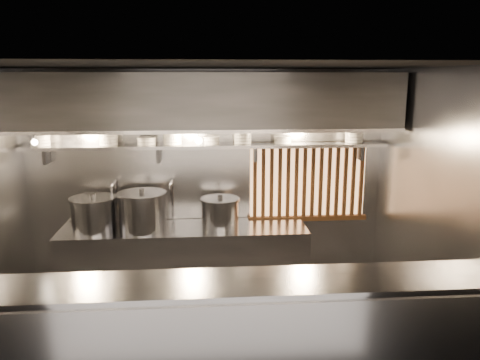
{
  "coord_description": "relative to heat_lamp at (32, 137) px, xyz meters",
  "views": [
    {
      "loc": [
        -0.05,
        -4.36,
        2.69
      ],
      "look_at": [
        0.34,
        0.55,
        1.61
      ],
      "focal_mm": 35.0,
      "sensor_mm": 36.0,
      "label": 1
    }
  ],
  "objects": [
    {
      "name": "bowl_stack_1",
      "position": [
        0.72,
        0.47,
        -0.08
      ],
      "size": [
        0.24,
        0.24,
        0.17
      ],
      "color": "silver",
      "rests_on": "bowl_shelf"
    },
    {
      "name": "bowl_stack_2",
      "position": [
        1.17,
        0.47,
        -0.12
      ],
      "size": [
        0.23,
        0.23,
        0.09
      ],
      "color": "silver",
      "rests_on": "bowl_shelf"
    },
    {
      "name": "heat_lamp",
      "position": [
        0.0,
        0.0,
        0.0
      ],
      "size": [
        0.25,
        0.35,
        0.2
      ],
      "color": "#959599",
      "rests_on": "exhaust_hood"
    },
    {
      "name": "bowl_stack_7",
      "position": [
        3.73,
        0.47,
        -0.1
      ],
      "size": [
        0.23,
        0.23,
        0.13
      ],
      "color": "silver",
      "rests_on": "bowl_shelf"
    },
    {
      "name": "wood_screen",
      "position": [
        3.2,
        0.6,
        -0.69
      ],
      "size": [
        1.56,
        0.09,
        1.04
      ],
      "color": "#FFB772",
      "rests_on": "wall_back"
    },
    {
      "name": "bowl_stack_3",
      "position": [
        1.48,
        0.47,
        -0.08
      ],
      "size": [
        0.24,
        0.24,
        0.17
      ],
      "color": "silver",
      "rests_on": "bowl_shelf"
    },
    {
      "name": "faucet_left",
      "position": [
        0.75,
        0.52,
        -0.76
      ],
      "size": [
        0.04,
        0.3,
        0.5
      ],
      "color": "silver",
      "rests_on": "wall_back"
    },
    {
      "name": "bowl_stack_6",
      "position": [
        2.83,
        0.47,
        -0.12
      ],
      "size": [
        0.23,
        0.23,
        0.09
      ],
      "color": "silver",
      "rests_on": "bowl_shelf"
    },
    {
      "name": "wall_right",
      "position": [
        4.15,
        -0.85,
        -0.67
      ],
      "size": [
        0.0,
        3.0,
        3.0
      ],
      "primitive_type": "plane",
      "rotation": [
        1.57,
        0.0,
        -1.57
      ],
      "color": "gray",
      "rests_on": "floor"
    },
    {
      "name": "exhaust_hood",
      "position": [
        1.9,
        0.25,
        0.36
      ],
      "size": [
        4.4,
        0.81,
        0.65
      ],
      "color": "#2D2D30",
      "rests_on": "ceiling"
    },
    {
      "name": "bowl_stack_0",
      "position": [
        -0.08,
        0.47,
        -0.1
      ],
      "size": [
        0.24,
        0.24,
        0.13
      ],
      "color": "silver",
      "rests_on": "bowl_shelf"
    },
    {
      "name": "serving_counter",
      "position": [
        1.9,
        -1.81,
        -1.5
      ],
      "size": [
        4.5,
        0.56,
        1.13
      ],
      "color": "#959599",
      "rests_on": "floor"
    },
    {
      "name": "stock_pot_left",
      "position": [
        0.54,
        0.26,
        -0.96
      ],
      "size": [
        0.6,
        0.6,
        0.45
      ],
      "rotation": [
        0.0,
        0.0,
        0.1
      ],
      "color": "#959599",
      "rests_on": "cooking_bench"
    },
    {
      "name": "stock_pot_right",
      "position": [
        2.04,
        0.31,
        -0.99
      ],
      "size": [
        0.56,
        0.56,
        0.4
      ],
      "rotation": [
        0.0,
        0.0,
        -0.19
      ],
      "color": "#959599",
      "rests_on": "cooking_bench"
    },
    {
      "name": "floor",
      "position": [
        1.9,
        -0.85,
        -2.07
      ],
      "size": [
        4.5,
        4.5,
        0.0
      ],
      "primitive_type": "plane",
      "color": "black",
      "rests_on": "ground"
    },
    {
      "name": "faucet_right",
      "position": [
        1.45,
        0.52,
        -0.76
      ],
      "size": [
        0.04,
        0.3,
        0.5
      ],
      "color": "silver",
      "rests_on": "wall_back"
    },
    {
      "name": "wall_back",
      "position": [
        1.9,
        0.65,
        -0.67
      ],
      "size": [
        4.5,
        0.0,
        4.5
      ],
      "primitive_type": "plane",
      "rotation": [
        1.57,
        0.0,
        0.0
      ],
      "color": "gray",
      "rests_on": "floor"
    },
    {
      "name": "pendant_bulb",
      "position": [
        1.8,
        0.35,
        -0.11
      ],
      "size": [
        0.09,
        0.09,
        0.19
      ],
      "color": "#2D2D30",
      "rests_on": "exhaust_hood"
    },
    {
      "name": "ceiling",
      "position": [
        1.9,
        -0.85,
        0.73
      ],
      "size": [
        4.5,
        4.5,
        0.0
      ],
      "primitive_type": "plane",
      "rotation": [
        3.14,
        0.0,
        0.0
      ],
      "color": "black",
      "rests_on": "wall_back"
    },
    {
      "name": "cooking_bench",
      "position": [
        1.6,
        0.28,
        -1.62
      ],
      "size": [
        3.0,
        0.7,
        0.9
      ],
      "primitive_type": "cube",
      "color": "#959599",
      "rests_on": "floor"
    },
    {
      "name": "bowl_stack_5",
      "position": [
        2.34,
        0.47,
        -0.08
      ],
      "size": [
        0.23,
        0.23,
        0.17
      ],
      "color": "silver",
      "rests_on": "bowl_shelf"
    },
    {
      "name": "bowl_shelf",
      "position": [
        1.9,
        0.47,
        -0.19
      ],
      "size": [
        4.4,
        0.34,
        0.04
      ],
      "primitive_type": "cube",
      "color": "#959599",
      "rests_on": "wall_back"
    },
    {
      "name": "bowl_stack_4",
      "position": [
        1.95,
        0.47,
        -0.12
      ],
      "size": [
        0.2,
        0.2,
        0.09
      ],
      "color": "silver",
      "rests_on": "bowl_shelf"
    },
    {
      "name": "stock_pot_mid",
      "position": [
        1.11,
        0.24,
        -0.93
      ],
      "size": [
        0.72,
        0.72,
        0.5
      ],
      "rotation": [
        0.0,
        0.0,
        0.28
      ],
      "color": "#959599",
      "rests_on": "cooking_bench"
    }
  ]
}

